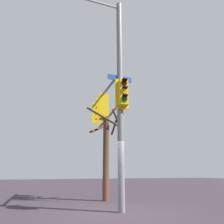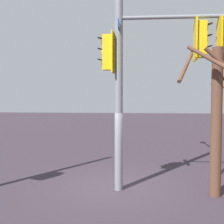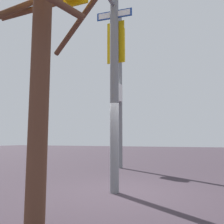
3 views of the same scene
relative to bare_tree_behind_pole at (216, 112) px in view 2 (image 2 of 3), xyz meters
The scene contains 3 objects.
ground_plane 4.04m from the bare_tree_behind_pole, 101.90° to the right, with size 80.00×80.00×0.00m, color #322830.
main_signal_pole_assembly 2.98m from the bare_tree_behind_pole, 104.45° to the right, with size 3.74×5.67×9.28m.
bare_tree_behind_pole is the anchor object (origin of this frame).
Camera 2 is at (9.42, 0.66, 3.07)m, focal length 45.77 mm.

